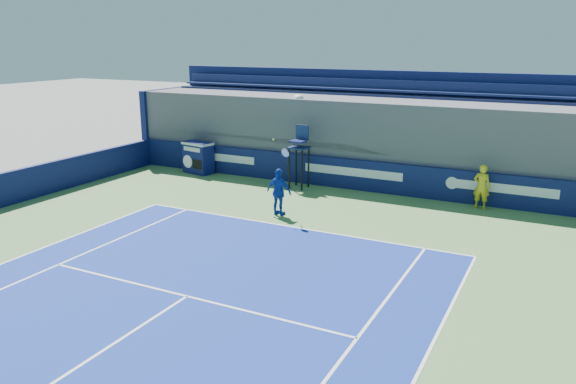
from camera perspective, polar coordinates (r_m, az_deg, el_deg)
The scene contains 6 objects.
ball_person at distance 20.41m, azimuth 19.08°, elevation 0.53°, with size 0.57×0.37×1.56m, color yellow.
back_hoarding at distance 22.00m, azimuth 6.63°, elevation 1.78°, with size 20.40×0.21×1.20m.
match_clock at distance 24.83m, azimuth -9.11°, elevation 3.57°, with size 1.43×0.96×1.40m.
umpire_chair at distance 21.89m, azimuth 1.16°, elevation 4.29°, with size 0.73×0.73×2.48m.
tennis_player at distance 18.57m, azimuth -0.91°, elevation 0.02°, with size 0.96×0.50×2.57m.
stadium_seating at distance 23.67m, azimuth 8.41°, elevation 5.71°, with size 21.00×4.05×4.40m.
Camera 1 is at (7.37, -3.01, 5.68)m, focal length 35.00 mm.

